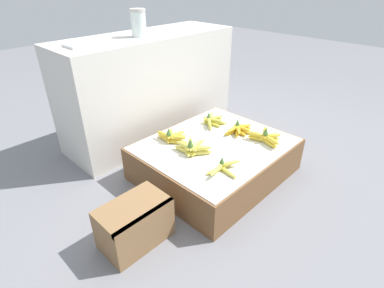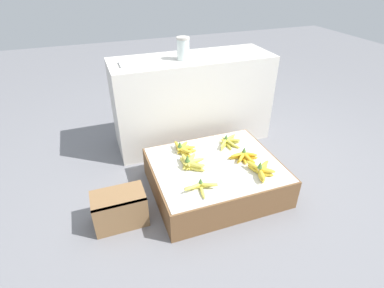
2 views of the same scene
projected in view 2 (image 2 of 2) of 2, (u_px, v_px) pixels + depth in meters
name	position (u px, v px, depth m)	size (l,w,h in m)	color
ground_plane	(214.00, 188.00, 2.29)	(10.00, 10.00, 0.00)	slate
display_platform	(215.00, 176.00, 2.23)	(0.92, 0.77, 0.23)	brown
back_vendor_table	(192.00, 101.00, 2.72)	(1.40, 0.48, 0.79)	beige
wooden_crate	(120.00, 209.00, 1.95)	(0.34, 0.21, 0.23)	olive
banana_bunch_front_left	(201.00, 187.00, 1.92)	(0.24, 0.15, 0.08)	#DBCC4C
banana_bunch_front_midleft	(261.00, 170.00, 2.05)	(0.17, 0.24, 0.11)	gold
banana_bunch_middle_left	(190.00, 163.00, 2.12)	(0.18, 0.22, 0.11)	#DBCC4C
banana_bunch_middle_midleft	(244.00, 156.00, 2.20)	(0.22, 0.15, 0.09)	gold
banana_bunch_back_left	(183.00, 149.00, 2.28)	(0.16, 0.23, 0.11)	gold
banana_bunch_back_midleft	(228.00, 142.00, 2.38)	(0.21, 0.19, 0.09)	gold
glass_jar	(183.00, 48.00, 2.39)	(0.11, 0.11, 0.18)	silver
foam_tray_white	(135.00, 63.00, 2.34)	(0.24, 0.15, 0.02)	white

